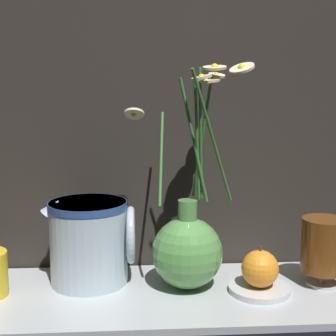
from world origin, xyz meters
name	(u,v)px	position (x,y,z in m)	size (l,w,h in m)	color
ground_plane	(159,299)	(0.00, 0.00, 0.00)	(6.00, 6.00, 0.00)	black
shelf	(159,295)	(0.00, 0.00, 0.01)	(0.73, 0.25, 0.01)	#B2B7BC
vase_with_flowers	(188,247)	(0.05, 0.02, 0.09)	(0.21, 0.17, 0.39)	#59994C
ceramic_pitcher	(90,239)	(-0.12, 0.05, 0.09)	(0.17, 0.14, 0.16)	silver
tea_glass	(323,246)	(0.29, 0.01, 0.08)	(0.08, 0.08, 0.12)	silver
saucer_plate	(259,289)	(0.17, -0.01, 0.02)	(0.11, 0.11, 0.01)	silver
orange_fruit	(260,269)	(0.17, -0.01, 0.05)	(0.06, 0.06, 0.07)	orange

